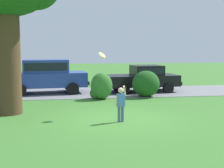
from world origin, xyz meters
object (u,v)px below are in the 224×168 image
at_px(parked_sedan, 143,77).
at_px(child_thrower, 121,102).
at_px(frisbee, 102,55).
at_px(parked_suv, 46,75).

xyz_separation_m(parked_sedan, child_thrower, (-2.53, -7.12, -0.13)).
bearing_deg(frisbee, child_thrower, -63.18).
bearing_deg(child_thrower, parked_sedan, 70.44).
bearing_deg(parked_sedan, frisbee, -116.85).
distance_m(child_thrower, frisbee, 1.99).
bearing_deg(child_thrower, frisbee, 116.82).
xyz_separation_m(parked_suv, child_thrower, (3.09, -7.20, -0.36)).
bearing_deg(parked_sedan, child_thrower, -109.56).
bearing_deg(parked_suv, frisbee, -67.45).
xyz_separation_m(child_thrower, frisbee, (-0.54, 1.06, 1.59)).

